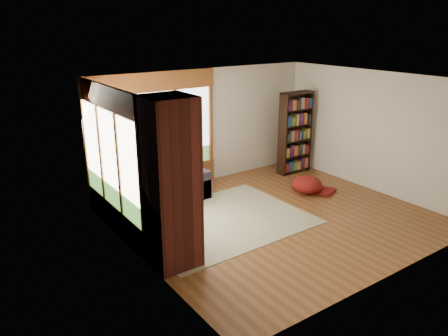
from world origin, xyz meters
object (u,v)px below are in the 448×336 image
brick_chimney (170,184)px  area_rug (220,221)px  bookshelf (295,133)px  pouf (307,184)px  dog_tan (135,170)px  dog_brindle (149,186)px  sectional_sofa (143,197)px

brick_chimney → area_rug: size_ratio=0.81×
bookshelf → pouf: bearing=-121.4°
area_rug → dog_tan: dog_tan is taller
bookshelf → dog_brindle: size_ratio=2.62×
brick_chimney → sectional_sofa: bearing=77.7°
sectional_sofa → pouf: sectional_sofa is taller
bookshelf → dog_brindle: 4.24m
brick_chimney → pouf: size_ratio=3.88×
sectional_sofa → dog_tan: bearing=89.8°
sectional_sofa → bookshelf: bookshelf is taller
sectional_sofa → bookshelf: bearing=-3.3°
sectional_sofa → dog_tan: 0.55m
sectional_sofa → dog_tan: (-0.02, 0.27, 0.48)m
bookshelf → dog_tan: (-4.11, 0.20, -0.22)m
brick_chimney → area_rug: bearing=29.6°
brick_chimney → dog_brindle: size_ratio=3.41×
brick_chimney → dog_brindle: 1.66m
pouf → dog_brindle: 3.56m
brick_chimney → dog_tan: (0.43, 2.32, -0.52)m
bookshelf → dog_tan: size_ratio=2.05×
dog_tan → area_rug: bearing=-71.7°
area_rug → pouf: bearing=2.8°
sectional_sofa → area_rug: (0.98, -1.23, -0.30)m
sectional_sofa → area_rug: bearing=-55.6°
bookshelf → sectional_sofa: bearing=-179.0°
pouf → brick_chimney: bearing=-166.3°
bookshelf → dog_tan: 4.12m
area_rug → dog_tan: bearing=123.7°
dog_tan → pouf: bearing=-37.7°
dog_brindle → brick_chimney: bearing=-178.3°
dog_tan → dog_brindle: dog_tan is taller
brick_chimney → dog_tan: brick_chimney is taller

